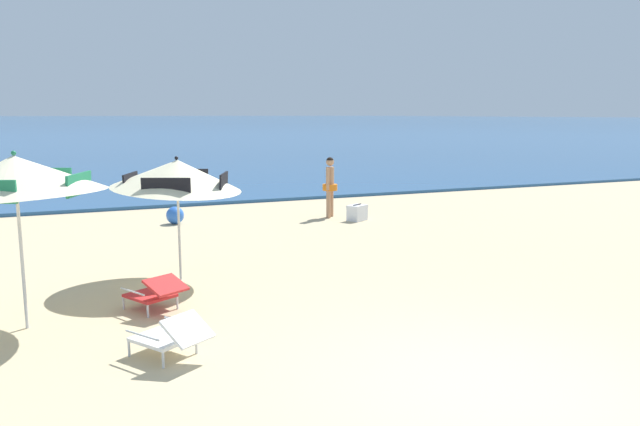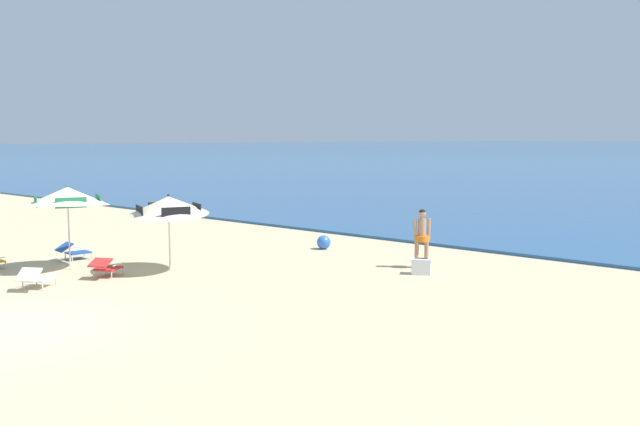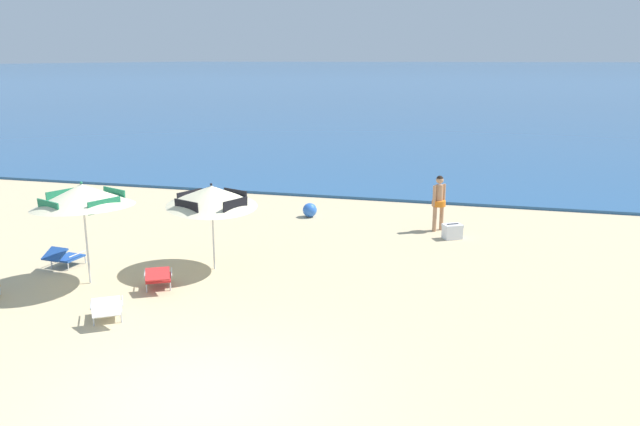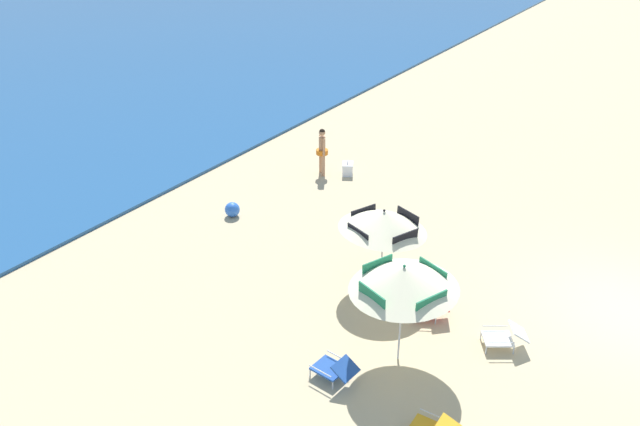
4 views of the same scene
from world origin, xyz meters
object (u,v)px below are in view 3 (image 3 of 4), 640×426
Objects in this scene: beach_umbrella_striped_second at (212,196)px; lounge_chair_under_umbrella at (64,256)px; person_standing_near_shore at (439,199)px; cooler_box at (452,231)px; lounge_chair_beside_umbrella at (158,277)px; lounge_chair_facing_sea at (107,308)px; beach_umbrella_striped_main at (82,196)px; beach_ball at (310,210)px.

beach_umbrella_striped_second reaches higher than lounge_chair_under_umbrella.
cooler_box is at bearing -58.46° from person_standing_near_shore.
lounge_chair_beside_umbrella is 8.04m from cooler_box.
lounge_chair_under_umbrella is 0.91× the size of lounge_chair_facing_sea.
lounge_chair_beside_umbrella is (2.85, -0.71, 0.00)m from lounge_chair_under_umbrella.
person_standing_near_shore is at bearing 121.54° from cooler_box.
lounge_chair_under_umbrella is at bearing 147.72° from beach_umbrella_striped_main.
beach_umbrella_striped_main is at bearing 132.19° from lounge_chair_facing_sea.
beach_umbrella_striped_second is at bearing 13.14° from lounge_chair_under_umbrella.
lounge_chair_facing_sea is at bearing -99.96° from beach_ball.
lounge_chair_facing_sea is at bearing -92.55° from lounge_chair_beside_umbrella.
beach_umbrella_striped_second is 4.93× the size of cooler_box.
lounge_chair_under_umbrella is at bearing -146.12° from person_standing_near_shore.
lounge_chair_under_umbrella is 0.93× the size of lounge_chair_beside_umbrella.
cooler_box is at bearing 43.38° from lounge_chair_beside_umbrella.
beach_ball is (1.51, 8.60, -0.05)m from lounge_chair_facing_sea.
beach_umbrella_striped_second is 6.78× the size of beach_ball.
lounge_chair_facing_sea is 0.65× the size of person_standing_near_shore.
beach_umbrella_striped_second is 2.20m from lounge_chair_beside_umbrella.
beach_ball is at bearing 55.00° from lounge_chair_under_umbrella.
person_standing_near_shore is at bearing 49.19° from lounge_chair_beside_umbrella.
beach_umbrella_striped_main is at bearing -113.91° from beach_ball.
beach_umbrella_striped_second is at bearing 68.04° from lounge_chair_beside_umbrella.
beach_umbrella_striped_main is at bearing -138.03° from person_standing_near_shore.
beach_umbrella_striped_main is 5.09× the size of cooler_box.
lounge_chair_under_umbrella is 1.57× the size of cooler_box.
beach_umbrella_striped_second is 2.93× the size of lounge_chair_beside_umbrella.
cooler_box is at bearing 37.43° from beach_umbrella_striped_second.
beach_umbrella_striped_second is 2.87× the size of lounge_chair_facing_sea.
beach_umbrella_striped_second reaches higher than cooler_box.
beach_ball is (0.82, 5.31, -1.53)m from beach_umbrella_striped_second.
person_standing_near_shore is at bearing 55.70° from lounge_chair_facing_sea.
beach_ball is (-3.96, 0.58, -0.71)m from person_standing_near_shore.
beach_umbrella_striped_main is 3.03× the size of lounge_chair_beside_umbrella.
beach_umbrella_striped_second reaches higher than beach_ball.
cooler_box is (0.45, -0.73, -0.72)m from person_standing_near_shore.
lounge_chair_facing_sea is at bearing -101.86° from beach_umbrella_striped_second.
lounge_chair_beside_umbrella is at bearing 2.33° from beach_umbrella_striped_main.
person_standing_near_shore reaches higher than beach_ball.
beach_umbrella_striped_main reaches higher than beach_umbrella_striped_second.
person_standing_near_shore is 4.07m from beach_ball.
lounge_chair_facing_sea reaches higher than cooler_box.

